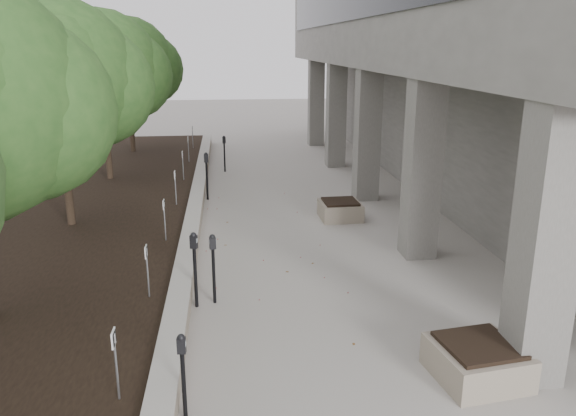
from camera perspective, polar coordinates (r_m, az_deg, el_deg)
retaining_wall at (r=15.50m, az=-9.43°, el=-0.62°), size 0.39×26.00×0.50m
planting_bed at (r=16.15m, az=-22.55°, el=-1.17°), size 7.00×26.00×0.40m
crabapple_tree_3 at (r=14.44m, az=-22.18°, el=8.83°), size 4.60×4.00×5.44m
crabapple_tree_4 at (r=19.28m, az=-18.26°, el=10.79°), size 4.60×4.00×5.44m
crabapple_tree_5 at (r=24.18m, az=-15.90°, el=11.93°), size 4.60×4.00×5.44m
parking_sign_2 at (r=7.52m, az=-17.04°, el=-15.00°), size 0.04×0.22×0.96m
parking_sign_3 at (r=10.17m, az=-14.07°, el=-6.28°), size 0.04×0.22×0.96m
parking_sign_4 at (r=12.97m, az=-12.40°, el=-1.22°), size 0.04×0.22×0.96m
parking_sign_5 at (r=15.85m, az=-11.34°, el=2.02°), size 0.04×0.22×0.96m
parking_sign_6 at (r=18.77m, az=-10.61°, el=4.26°), size 0.04×0.22×0.96m
parking_sign_7 at (r=21.70m, az=-10.07°, el=5.89°), size 0.04×0.22×0.96m
parking_sign_8 at (r=24.66m, az=-9.65°, el=7.13°), size 0.04×0.22×0.96m
parking_meter_1 at (r=7.53m, az=-10.56°, el=-16.67°), size 0.13×0.10×1.26m
parking_meter_2 at (r=10.46m, az=-9.41°, el=-6.24°), size 0.17×0.15×1.46m
parking_meter_3 at (r=10.58m, az=-7.56°, el=-6.15°), size 0.15×0.12×1.36m
parking_meter_4 at (r=17.67m, az=-8.24°, el=3.21°), size 0.16×0.12×1.51m
parking_meter_5 at (r=21.59m, az=-6.47°, el=5.48°), size 0.15×0.12×1.39m
planter_front at (r=8.89m, az=18.65°, el=-14.44°), size 1.36×1.36×0.56m
planter_back at (r=15.76m, az=5.31°, el=-0.15°), size 1.14×1.14×0.52m
berry_scatter at (r=11.81m, az=-1.88°, el=-7.09°), size 3.30×14.10×0.02m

